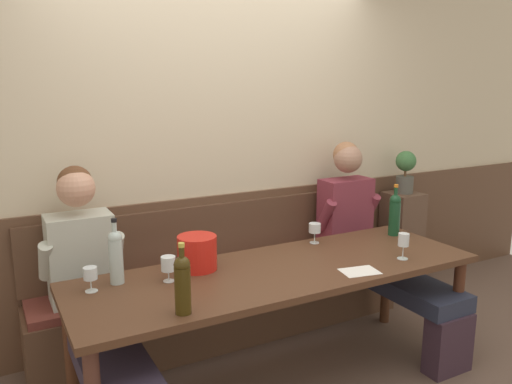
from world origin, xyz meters
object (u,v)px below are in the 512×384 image
at_px(wall_bench, 230,299).
at_px(person_right_seat, 372,240).
at_px(wine_glass_left_end, 168,264).
at_px(ice_bucket, 197,253).
at_px(wine_glass_center_rear, 315,229).
at_px(dining_table, 280,281).
at_px(potted_plant, 405,170).
at_px(wine_bottle_clear_water, 116,255).
at_px(person_center_left_seat, 92,291).
at_px(wine_glass_center_front, 90,275).
at_px(wine_bottle_amber_mid, 395,213).
at_px(wine_bottle_green_tall, 183,283).
at_px(wine_glass_right_end, 404,241).

relative_size(wall_bench, person_right_seat, 2.01).
height_order(person_right_seat, wine_glass_left_end, person_right_seat).
relative_size(ice_bucket, wine_glass_center_rear, 1.67).
relative_size(dining_table, potted_plant, 6.73).
height_order(wine_glass_center_rear, wine_glass_left_end, wine_glass_left_end).
bearing_deg(wine_bottle_clear_water, person_center_left_seat, 128.82).
relative_size(dining_table, wine_glass_center_rear, 17.74).
bearing_deg(wine_glass_center_front, wall_bench, 26.41).
xyz_separation_m(dining_table, wine_bottle_amber_mid, (1.05, 0.19, 0.23)).
xyz_separation_m(wine_bottle_green_tall, wine_glass_right_end, (1.44, 0.08, -0.03)).
height_order(dining_table, wine_bottle_clear_water, wine_bottle_clear_water).
distance_m(dining_table, wine_glass_left_end, 0.67).
relative_size(person_right_seat, wine_bottle_amber_mid, 3.71).
height_order(person_right_seat, wine_bottle_amber_mid, person_right_seat).
distance_m(wine_bottle_green_tall, wine_glass_right_end, 1.44).
height_order(wine_glass_center_front, wine_glass_left_end, wine_glass_left_end).
distance_m(wine_glass_center_rear, wine_glass_right_end, 0.59).
relative_size(wall_bench, potted_plant, 7.57).
relative_size(wine_glass_right_end, wine_glass_center_front, 1.24).
bearing_deg(wine_bottle_clear_water, wine_glass_right_end, -15.15).
bearing_deg(wine_glass_right_end, wine_glass_left_end, 166.37).
bearing_deg(wall_bench, person_right_seat, -18.72).
xyz_separation_m(ice_bucket, potted_plant, (2.08, 0.50, 0.24)).
xyz_separation_m(wine_bottle_amber_mid, wine_glass_center_front, (-2.08, -0.02, -0.07)).
bearing_deg(wall_bench, potted_plant, 1.20).
height_order(person_right_seat, wine_bottle_clear_water, person_right_seat).
bearing_deg(potted_plant, person_right_seat, -150.55).
xyz_separation_m(person_right_seat, wine_bottle_green_tall, (-1.70, -0.64, 0.22)).
height_order(wine_glass_right_end, wine_glass_left_end, wine_glass_right_end).
relative_size(wine_bottle_amber_mid, wine_glass_center_front, 2.79).
height_order(dining_table, wine_bottle_green_tall, wine_bottle_green_tall).
height_order(person_center_left_seat, wine_bottle_green_tall, person_center_left_seat).
relative_size(ice_bucket, wine_bottle_clear_water, 0.63).
xyz_separation_m(dining_table, wine_bottle_green_tall, (-0.70, -0.29, 0.23)).
xyz_separation_m(dining_table, wine_glass_right_end, (0.74, -0.21, 0.19)).
bearing_deg(person_right_seat, potted_plant, 29.45).
xyz_separation_m(wine_bottle_green_tall, wine_glass_left_end, (0.07, 0.41, -0.05)).
bearing_deg(wall_bench, wine_bottle_clear_water, -152.42).
distance_m(wall_bench, ice_bucket, 0.84).
xyz_separation_m(wall_bench, person_right_seat, (0.99, -0.34, 0.38)).
bearing_deg(wine_bottle_amber_mid, wine_glass_center_front, -179.51).
bearing_deg(dining_table, wine_glass_right_end, -16.18).
distance_m(person_center_left_seat, wine_glass_right_end, 1.84).
distance_m(dining_table, person_center_left_seat, 1.06).
bearing_deg(wine_glass_center_rear, wine_bottle_amber_mid, -10.55).
bearing_deg(wine_glass_center_front, wine_glass_center_rear, 5.00).
height_order(wine_glass_right_end, potted_plant, potted_plant).
bearing_deg(wine_bottle_clear_water, ice_bucket, -0.68).
bearing_deg(wine_bottle_green_tall, wine_glass_center_front, 125.09).
distance_m(wine_glass_center_front, potted_plant, 2.75).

